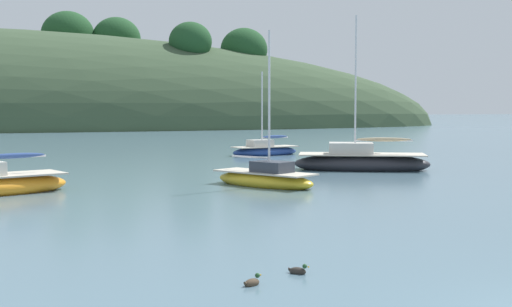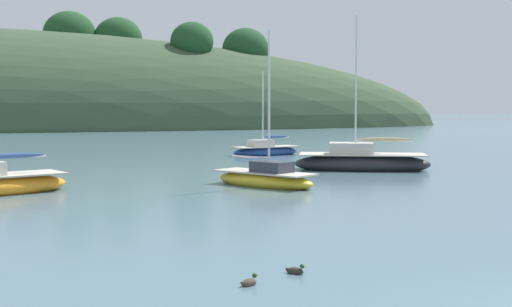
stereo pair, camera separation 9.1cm
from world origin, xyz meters
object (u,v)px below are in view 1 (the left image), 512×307
sailboat_cream_ketch (361,162)px  mooring_buoy_outer (373,157)px  duck_lone_left (298,271)px  duck_straggler (252,282)px  sailboat_orange_cutter (265,178)px  sailboat_red_portside (265,150)px

sailboat_cream_ketch → mooring_buoy_outer: 7.21m
duck_lone_left → duck_straggler: 1.24m
duck_lone_left → duck_straggler: size_ratio=0.95×
mooring_buoy_outer → sailboat_cream_ketch: bearing=-120.2°
sailboat_orange_cutter → mooring_buoy_outer: bearing=48.6°
duck_lone_left → sailboat_red_portside: bearing=74.8°
sailboat_red_portside → sailboat_orange_cutter: sailboat_orange_cutter is taller
sailboat_red_portside → sailboat_orange_cutter: bearing=-106.3°
sailboat_cream_ketch → duck_straggler: bearing=-119.1°
mooring_buoy_outer → duck_straggler: bearing=-119.4°
sailboat_cream_ketch → sailboat_red_portside: bearing=99.0°
sailboat_cream_ketch → duck_lone_left: bearing=-117.4°
sailboat_red_portside → sailboat_orange_cutter: 17.07m
mooring_buoy_outer → duck_lone_left: mooring_buoy_outer is taller
sailboat_cream_ketch → sailboat_orange_cutter: size_ratio=1.24×
sailboat_red_portside → mooring_buoy_outer: bearing=-41.9°
mooring_buoy_outer → duck_straggler: mooring_buoy_outer is taller
sailboat_orange_cutter → duck_lone_left: (-3.50, -14.07, -0.26)m
sailboat_red_portside → duck_lone_left: sailboat_red_portside is taller
duck_straggler → mooring_buoy_outer: bearing=60.6°
sailboat_red_portside → mooring_buoy_outer: (5.38, -4.83, -0.19)m
sailboat_red_portside → mooring_buoy_outer: sailboat_red_portside is taller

